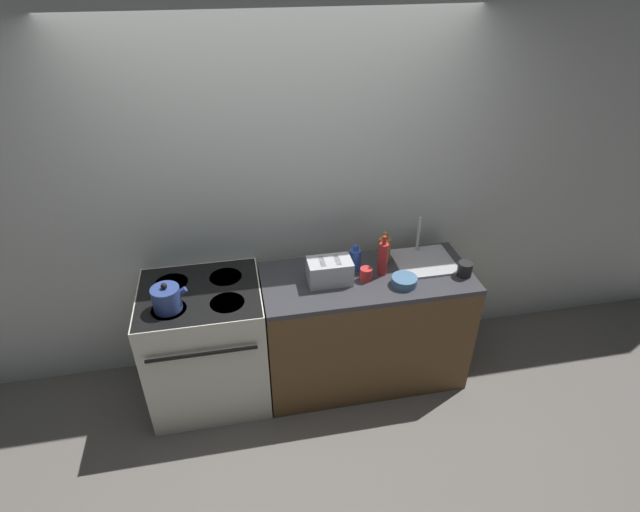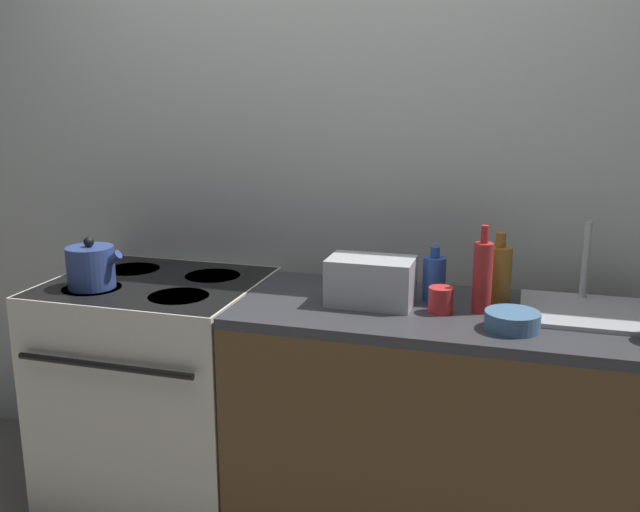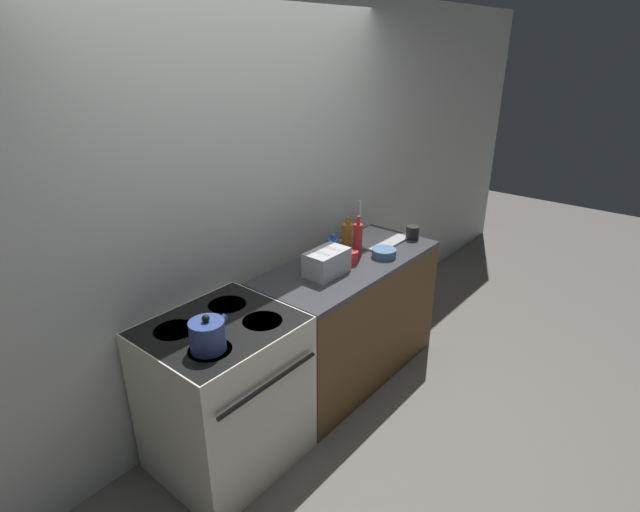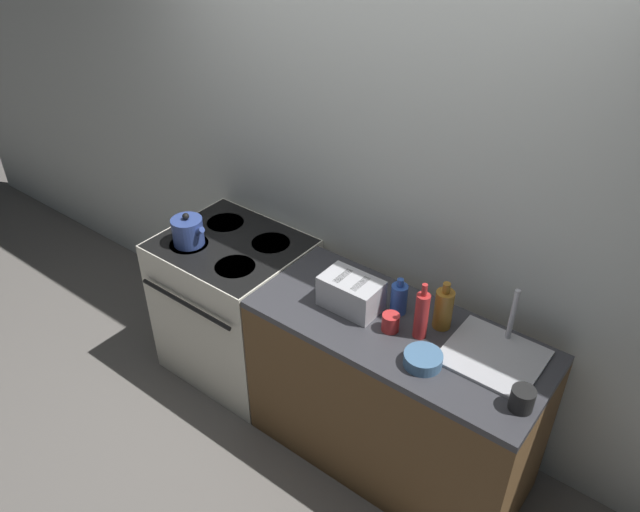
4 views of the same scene
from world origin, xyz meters
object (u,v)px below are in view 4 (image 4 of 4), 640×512
(toaster, at_px, (351,293))
(bottle_red, at_px, (421,315))
(bottle_amber, at_px, (444,308))
(cup_red, at_px, (391,322))
(bottle_blue, at_px, (399,298))
(bowl, at_px, (423,359))
(stove, at_px, (236,305))
(kettle, at_px, (188,231))
(cup_black, at_px, (522,399))

(toaster, relative_size, bottle_red, 0.99)
(bottle_amber, distance_m, cup_red, 0.25)
(toaster, xyz_separation_m, bottle_blue, (0.20, 0.11, -0.00))
(bottle_blue, height_order, bottle_red, bottle_red)
(bottle_amber, distance_m, bowl, 0.29)
(bottle_blue, relative_size, bowl, 1.13)
(stove, bearing_deg, kettle, -142.26)
(stove, xyz_separation_m, cup_red, (1.09, -0.07, 0.48))
(bottle_amber, xyz_separation_m, cup_black, (0.49, -0.25, -0.05))
(stove, relative_size, cup_red, 10.47)
(stove, xyz_separation_m, bottle_red, (1.22, -0.02, 0.56))
(bottle_red, distance_m, cup_red, 0.16)
(bottle_blue, bearing_deg, bottle_amber, 9.24)
(toaster, height_order, bottle_blue, bottle_blue)
(bottle_blue, bearing_deg, toaster, -151.83)
(bottle_blue, distance_m, cup_red, 0.14)
(stove, height_order, cup_red, cup_red)
(bottle_red, distance_m, cup_black, 0.56)
(bottle_blue, relative_size, cup_black, 1.92)
(stove, bearing_deg, bottle_amber, 4.54)
(bowl, bearing_deg, cup_red, 155.65)
(bottle_amber, height_order, bottle_red, bottle_red)
(bottle_blue, relative_size, cup_red, 2.21)
(kettle, height_order, bowl, kettle)
(bottle_blue, bearing_deg, cup_black, -16.89)
(bottle_red, xyz_separation_m, bowl, (0.10, -0.15, -0.09))
(cup_black, distance_m, bowl, 0.43)
(toaster, relative_size, cup_red, 3.34)
(kettle, distance_m, bottle_amber, 1.46)
(stove, bearing_deg, cup_black, -4.81)
(kettle, distance_m, cup_red, 1.27)
(cup_red, bearing_deg, kettle, -176.88)
(kettle, bearing_deg, cup_black, -0.33)
(bottle_red, bearing_deg, bowl, -55.33)
(cup_black, distance_m, cup_red, 0.67)
(cup_black, bearing_deg, stove, 175.19)
(bottle_amber, xyz_separation_m, bowl, (0.06, -0.27, -0.07))
(stove, distance_m, cup_red, 1.20)
(cup_black, height_order, bowl, cup_black)
(toaster, distance_m, bottle_blue, 0.23)
(bottle_blue, xyz_separation_m, bottle_red, (0.17, -0.09, 0.04))
(stove, height_order, cup_black, cup_black)
(bottle_amber, distance_m, cup_black, 0.55)
(toaster, bearing_deg, bottle_red, 3.20)
(bottle_amber, height_order, cup_black, bottle_amber)
(cup_black, bearing_deg, bottle_amber, 153.09)
(bowl, bearing_deg, bottle_amber, 101.98)
(kettle, xyz_separation_m, bowl, (1.50, -0.04, -0.05))
(bottle_blue, height_order, cup_black, bottle_blue)
(bottle_blue, bearing_deg, bowl, -41.18)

